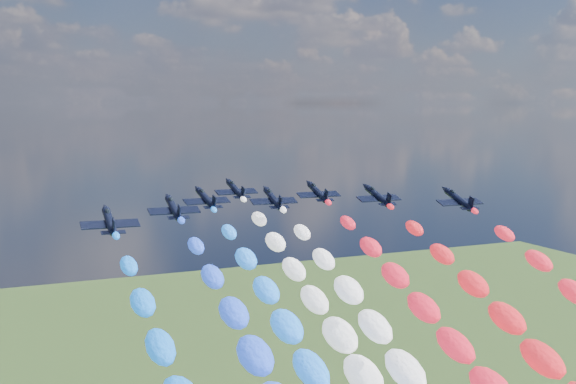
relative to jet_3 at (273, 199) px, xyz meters
name	(u,v)px	position (x,y,z in m)	size (l,w,h in m)	color
jet_0	(110,221)	(-35.15, -16.14, 0.00)	(9.24, 12.39, 2.73)	black
jet_1	(173,208)	(-21.66, -5.18, 0.00)	(9.24, 12.39, 2.73)	black
jet_2	(206,198)	(-12.16, 5.48, 0.00)	(9.24, 12.39, 2.73)	black
jet_3	(273,199)	(0.00, 0.00, 0.00)	(9.24, 12.39, 2.73)	black
jet_4	(235,189)	(-1.38, 18.07, 0.00)	(9.24, 12.39, 2.73)	black
jet_5	(318,192)	(12.90, 6.27, 0.00)	(9.24, 12.39, 2.73)	black
jet_6	(378,196)	(21.23, -4.57, 0.00)	(9.24, 12.39, 2.73)	black
jet_7	(458,200)	(32.79, -16.08, 0.00)	(9.24, 12.39, 2.73)	black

